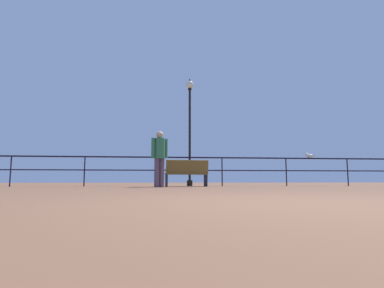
# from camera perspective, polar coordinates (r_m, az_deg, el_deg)

# --- Properties ---
(ground_plane) EXTENTS (60.00, 60.00, 0.00)m
(ground_plane) POSITION_cam_1_polar(r_m,az_deg,el_deg) (3.01, 15.95, -10.44)
(ground_plane) COLOR brown
(pier_railing) EXTENTS (22.96, 0.05, 1.10)m
(pier_railing) POSITION_cam_1_polar(r_m,az_deg,el_deg) (11.64, -0.59, -3.76)
(pier_railing) COLOR black
(pier_railing) RESTS_ON ground_plane
(bench_near_left) EXTENTS (1.52, 0.73, 0.92)m
(bench_near_left) POSITION_cam_1_polar(r_m,az_deg,el_deg) (10.77, -0.98, -5.20)
(bench_near_left) COLOR brown
(bench_near_left) RESTS_ON ground_plane
(lamppost_center) EXTENTS (0.31, 0.31, 4.26)m
(lamppost_center) POSITION_cam_1_polar(r_m,az_deg,el_deg) (12.11, -0.42, 4.77)
(lamppost_center) COLOR black
(lamppost_center) RESTS_ON ground_plane
(person_by_bench) EXTENTS (0.52, 0.34, 1.78)m
(person_by_bench) POSITION_cam_1_polar(r_m,az_deg,el_deg) (9.83, -6.05, -2.01)
(person_by_bench) COLOR #564356
(person_by_bench) RESTS_ON ground_plane
(seagull_on_rail) EXTENTS (0.30, 0.38, 0.21)m
(seagull_on_rail) POSITION_cam_1_polar(r_m,az_deg,el_deg) (13.05, 20.91, -2.01)
(seagull_on_rail) COLOR silver
(seagull_on_rail) RESTS_ON pier_railing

